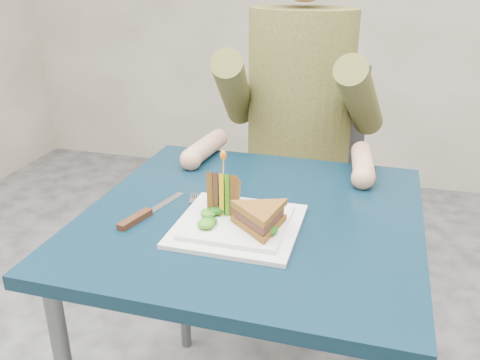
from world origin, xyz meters
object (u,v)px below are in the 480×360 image
(table, at_px, (252,242))
(fork, at_px, (193,211))
(sandwich_flat, at_px, (260,217))
(sandwich_upright, at_px, (224,194))
(chair, at_px, (300,175))
(plate, at_px, (238,224))
(diner, at_px, (300,80))
(knife, at_px, (141,216))

(table, xyz_separation_m, fork, (-0.13, -0.04, 0.08))
(sandwich_flat, relative_size, sandwich_upright, 1.32)
(fork, bearing_deg, table, 15.49)
(chair, bearing_deg, table, -90.00)
(plate, height_order, fork, plate)
(diner, bearing_deg, knife, -108.75)
(fork, xyz_separation_m, knife, (-0.10, -0.06, 0.00))
(sandwich_upright, xyz_separation_m, knife, (-0.17, -0.06, -0.05))
(fork, bearing_deg, diner, 77.98)
(plate, bearing_deg, sandwich_upright, 135.67)
(diner, distance_m, knife, 0.74)
(diner, height_order, sandwich_upright, diner)
(diner, distance_m, plate, 0.69)
(diner, relative_size, plate, 2.87)
(sandwich_flat, distance_m, fork, 0.19)
(chair, xyz_separation_m, sandwich_upright, (-0.06, -0.73, 0.24))
(table, xyz_separation_m, knife, (-0.23, -0.10, 0.09))
(chair, distance_m, sandwich_upright, 0.77)
(plate, bearing_deg, knife, -175.27)
(table, bearing_deg, fork, -164.51)
(chair, bearing_deg, diner, -90.00)
(sandwich_upright, bearing_deg, table, 30.98)
(chair, relative_size, knife, 4.24)
(sandwich_upright, relative_size, fork, 0.85)
(plate, xyz_separation_m, knife, (-0.22, -0.02, -0.00))
(table, bearing_deg, sandwich_upright, -149.02)
(plate, distance_m, knife, 0.22)
(diner, bearing_deg, sandwich_upright, -95.32)
(sandwich_flat, xyz_separation_m, sandwich_upright, (-0.10, 0.07, 0.01))
(chair, height_order, sandwich_upright, chair)
(chair, height_order, sandwich_flat, chair)
(diner, bearing_deg, chair, 90.00)
(table, relative_size, plate, 2.88)
(fork, bearing_deg, knife, -148.43)
(sandwich_flat, height_order, fork, sandwich_flat)
(diner, xyz_separation_m, plate, (-0.01, -0.67, -0.18))
(chair, height_order, knife, chair)
(chair, bearing_deg, sandwich_flat, -86.92)
(plate, distance_m, sandwich_upright, 0.08)
(table, relative_size, sandwich_upright, 5.04)
(table, bearing_deg, plate, -98.39)
(knife, bearing_deg, sandwich_flat, -1.41)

